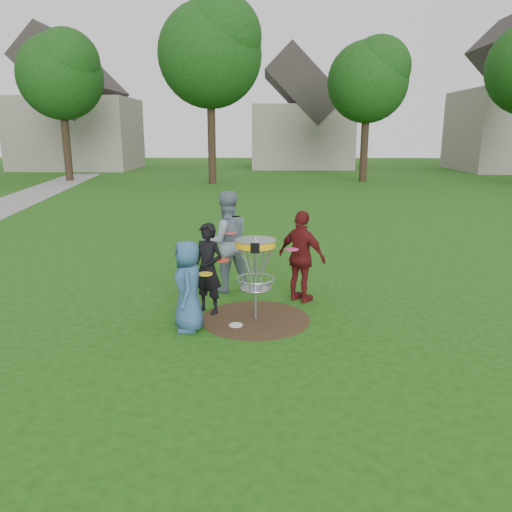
{
  "coord_description": "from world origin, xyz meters",
  "views": [
    {
      "loc": [
        0.18,
        -7.72,
        3.02
      ],
      "look_at": [
        0.0,
        0.3,
        1.0
      ],
      "focal_mm": 35.0,
      "sensor_mm": 36.0,
      "label": 1
    }
  ],
  "objects_px": {
    "player_blue": "(188,286)",
    "player_black": "(208,269)",
    "player_grey": "(226,241)",
    "disc_golf_basket": "(256,259)",
    "player_maroon": "(302,257)"
  },
  "relations": [
    {
      "from": "player_blue",
      "to": "player_black",
      "type": "bearing_deg",
      "value": 155.43
    },
    {
      "from": "player_blue",
      "to": "disc_golf_basket",
      "type": "xyz_separation_m",
      "value": [
        1.03,
        0.45,
        0.31
      ]
    },
    {
      "from": "disc_golf_basket",
      "to": "player_maroon",
      "type": "bearing_deg",
      "value": 49.22
    },
    {
      "from": "player_black",
      "to": "player_grey",
      "type": "relative_size",
      "value": 0.8
    },
    {
      "from": "player_black",
      "to": "player_grey",
      "type": "xyz_separation_m",
      "value": [
        0.21,
        1.25,
        0.19
      ]
    },
    {
      "from": "player_blue",
      "to": "player_grey",
      "type": "bearing_deg",
      "value": 159.55
    },
    {
      "from": "player_black",
      "to": "player_maroon",
      "type": "xyz_separation_m",
      "value": [
        1.61,
        0.63,
        0.06
      ]
    },
    {
      "from": "player_grey",
      "to": "player_maroon",
      "type": "xyz_separation_m",
      "value": [
        1.4,
        -0.63,
        -0.14
      ]
    },
    {
      "from": "player_blue",
      "to": "player_grey",
      "type": "distance_m",
      "value": 2.07
    },
    {
      "from": "player_blue",
      "to": "disc_golf_basket",
      "type": "bearing_deg",
      "value": 105.44
    },
    {
      "from": "player_blue",
      "to": "player_maroon",
      "type": "height_order",
      "value": "player_maroon"
    },
    {
      "from": "player_grey",
      "to": "disc_golf_basket",
      "type": "xyz_separation_m",
      "value": [
        0.6,
        -1.56,
        0.05
      ]
    },
    {
      "from": "player_blue",
      "to": "player_black",
      "type": "relative_size",
      "value": 0.92
    },
    {
      "from": "player_maroon",
      "to": "disc_golf_basket",
      "type": "relative_size",
      "value": 1.2
    },
    {
      "from": "player_grey",
      "to": "disc_golf_basket",
      "type": "relative_size",
      "value": 1.4
    }
  ]
}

